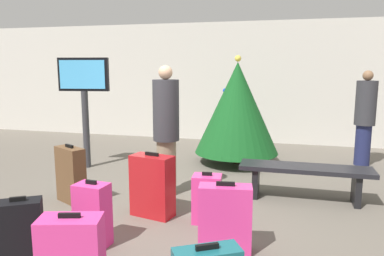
{
  "coord_description": "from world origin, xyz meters",
  "views": [
    {
      "loc": [
        1.53,
        -4.29,
        1.82
      ],
      "look_at": [
        0.12,
        1.07,
        0.9
      ],
      "focal_mm": 34.64,
      "sensor_mm": 36.0,
      "label": 1
    }
  ],
  "objects_px": {
    "suitcase_3": "(21,233)",
    "suitcase_6": "(93,215)",
    "traveller_1": "(365,116)",
    "waiting_bench": "(305,174)",
    "suitcase_1": "(152,186)",
    "flight_info_kiosk": "(84,91)",
    "suitcase_2": "(207,199)",
    "suitcase_5": "(71,175)",
    "suitcase_4": "(225,219)",
    "traveller_0": "(166,128)",
    "holiday_tree": "(237,108)",
    "suitcase_0": "(71,253)"
  },
  "relations": [
    {
      "from": "suitcase_4",
      "to": "suitcase_6",
      "type": "distance_m",
      "value": 1.35
    },
    {
      "from": "suitcase_1",
      "to": "traveller_0",
      "type": "bearing_deg",
      "value": 95.99
    },
    {
      "from": "traveller_1",
      "to": "suitcase_3",
      "type": "relative_size",
      "value": 2.64
    },
    {
      "from": "traveller_1",
      "to": "suitcase_6",
      "type": "height_order",
      "value": "traveller_1"
    },
    {
      "from": "holiday_tree",
      "to": "suitcase_5",
      "type": "relative_size",
      "value": 2.54
    },
    {
      "from": "flight_info_kiosk",
      "to": "suitcase_6",
      "type": "bearing_deg",
      "value": -58.51
    },
    {
      "from": "traveller_1",
      "to": "suitcase_0",
      "type": "bearing_deg",
      "value": -122.18
    },
    {
      "from": "holiday_tree",
      "to": "suitcase_2",
      "type": "distance_m",
      "value": 2.91
    },
    {
      "from": "holiday_tree",
      "to": "suitcase_6",
      "type": "relative_size",
      "value": 2.92
    },
    {
      "from": "holiday_tree",
      "to": "suitcase_6",
      "type": "distance_m",
      "value": 3.86
    },
    {
      "from": "waiting_bench",
      "to": "traveller_1",
      "type": "distance_m",
      "value": 2.53
    },
    {
      "from": "holiday_tree",
      "to": "suitcase_6",
      "type": "xyz_separation_m",
      "value": [
        -0.95,
        -3.67,
        -0.73
      ]
    },
    {
      "from": "flight_info_kiosk",
      "to": "suitcase_5",
      "type": "relative_size",
      "value": 2.48
    },
    {
      "from": "traveller_0",
      "to": "suitcase_2",
      "type": "relative_size",
      "value": 3.01
    },
    {
      "from": "traveller_1",
      "to": "suitcase_3",
      "type": "xyz_separation_m",
      "value": [
        -3.69,
        -4.65,
        -0.61
      ]
    },
    {
      "from": "traveller_0",
      "to": "holiday_tree",
      "type": "bearing_deg",
      "value": 70.29
    },
    {
      "from": "suitcase_1",
      "to": "suitcase_4",
      "type": "relative_size",
      "value": 1.11
    },
    {
      "from": "flight_info_kiosk",
      "to": "suitcase_1",
      "type": "height_order",
      "value": "flight_info_kiosk"
    },
    {
      "from": "waiting_bench",
      "to": "suitcase_2",
      "type": "xyz_separation_m",
      "value": [
        -1.14,
        -1.06,
        -0.08
      ]
    },
    {
      "from": "suitcase_5",
      "to": "suitcase_0",
      "type": "bearing_deg",
      "value": -57.24
    },
    {
      "from": "waiting_bench",
      "to": "traveller_0",
      "type": "height_order",
      "value": "traveller_0"
    },
    {
      "from": "suitcase_5",
      "to": "waiting_bench",
      "type": "bearing_deg",
      "value": 16.21
    },
    {
      "from": "waiting_bench",
      "to": "suitcase_1",
      "type": "distance_m",
      "value": 2.1
    },
    {
      "from": "flight_info_kiosk",
      "to": "traveller_0",
      "type": "xyz_separation_m",
      "value": [
        1.87,
        -1.01,
        -0.42
      ]
    },
    {
      "from": "holiday_tree",
      "to": "suitcase_0",
      "type": "height_order",
      "value": "holiday_tree"
    },
    {
      "from": "flight_info_kiosk",
      "to": "suitcase_1",
      "type": "bearing_deg",
      "value": -42.57
    },
    {
      "from": "waiting_bench",
      "to": "suitcase_1",
      "type": "height_order",
      "value": "suitcase_1"
    },
    {
      "from": "suitcase_4",
      "to": "suitcase_5",
      "type": "bearing_deg",
      "value": 160.08
    },
    {
      "from": "traveller_0",
      "to": "suitcase_1",
      "type": "bearing_deg",
      "value": -84.01
    },
    {
      "from": "traveller_0",
      "to": "suitcase_1",
      "type": "xyz_separation_m",
      "value": [
        0.08,
        -0.79,
        -0.59
      ]
    },
    {
      "from": "suitcase_3",
      "to": "suitcase_5",
      "type": "distance_m",
      "value": 1.63
    },
    {
      "from": "traveller_0",
      "to": "suitcase_6",
      "type": "height_order",
      "value": "traveller_0"
    },
    {
      "from": "holiday_tree",
      "to": "flight_info_kiosk",
      "type": "distance_m",
      "value": 2.79
    },
    {
      "from": "flight_info_kiosk",
      "to": "traveller_1",
      "type": "height_order",
      "value": "flight_info_kiosk"
    },
    {
      "from": "suitcase_3",
      "to": "suitcase_1",
      "type": "bearing_deg",
      "value": 61.72
    },
    {
      "from": "suitcase_3",
      "to": "suitcase_5",
      "type": "height_order",
      "value": "suitcase_5"
    },
    {
      "from": "suitcase_4",
      "to": "suitcase_5",
      "type": "distance_m",
      "value": 2.39
    },
    {
      "from": "suitcase_2",
      "to": "suitcase_6",
      "type": "distance_m",
      "value": 1.32
    },
    {
      "from": "traveller_1",
      "to": "suitcase_6",
      "type": "xyz_separation_m",
      "value": [
        -3.25,
        -4.13,
        -0.59
      ]
    },
    {
      "from": "suitcase_3",
      "to": "suitcase_6",
      "type": "height_order",
      "value": "suitcase_6"
    },
    {
      "from": "suitcase_0",
      "to": "suitcase_6",
      "type": "height_order",
      "value": "suitcase_6"
    },
    {
      "from": "suitcase_5",
      "to": "suitcase_1",
      "type": "bearing_deg",
      "value": -7.17
    },
    {
      "from": "traveller_1",
      "to": "suitcase_2",
      "type": "distance_m",
      "value": 4.01
    },
    {
      "from": "holiday_tree",
      "to": "suitcase_3",
      "type": "distance_m",
      "value": 4.48
    },
    {
      "from": "suitcase_1",
      "to": "suitcase_5",
      "type": "xyz_separation_m",
      "value": [
        -1.23,
        0.15,
        -0.0
      ]
    },
    {
      "from": "waiting_bench",
      "to": "suitcase_0",
      "type": "distance_m",
      "value": 3.27
    },
    {
      "from": "suitcase_4",
      "to": "suitcase_5",
      "type": "xyz_separation_m",
      "value": [
        -2.24,
        0.81,
        0.04
      ]
    },
    {
      "from": "suitcase_3",
      "to": "suitcase_4",
      "type": "xyz_separation_m",
      "value": [
        1.77,
        0.74,
        0.03
      ]
    },
    {
      "from": "suitcase_0",
      "to": "suitcase_2",
      "type": "relative_size",
      "value": 1.06
    },
    {
      "from": "traveller_0",
      "to": "suitcase_6",
      "type": "bearing_deg",
      "value": -97.95
    }
  ]
}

